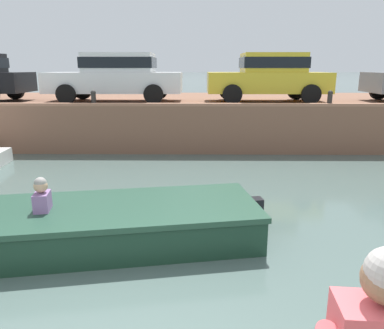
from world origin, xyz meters
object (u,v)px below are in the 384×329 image
(mooring_bollard_east, at_px, (330,97))
(car_left_inner_white, at_px, (117,75))
(motorboat_passing, at_px, (79,227))
(car_centre_yellow, at_px, (269,75))
(mooring_bollard_mid, at_px, (93,97))

(mooring_bollard_east, bearing_deg, car_left_inner_white, 168.72)
(motorboat_passing, relative_size, car_centre_yellow, 1.51)
(motorboat_passing, bearing_deg, car_left_inner_white, 96.87)
(car_left_inner_white, bearing_deg, motorboat_passing, -83.13)
(car_centre_yellow, bearing_deg, mooring_bollard_east, -39.58)
(car_centre_yellow, xyz_separation_m, mooring_bollard_mid, (-5.40, -1.30, -0.61))
(car_left_inner_white, relative_size, car_centre_yellow, 1.12)
(car_left_inner_white, distance_m, mooring_bollard_mid, 1.51)
(car_left_inner_white, height_order, mooring_bollard_mid, car_left_inner_white)
(car_centre_yellow, relative_size, mooring_bollard_east, 8.69)
(motorboat_passing, height_order, car_left_inner_white, car_left_inner_white)
(car_left_inner_white, bearing_deg, mooring_bollard_mid, -109.19)
(mooring_bollard_mid, bearing_deg, car_left_inner_white, 70.81)
(car_left_inner_white, bearing_deg, car_centre_yellow, 0.00)
(motorboat_passing, xyz_separation_m, car_left_inner_white, (-0.90, 7.47, 1.99))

